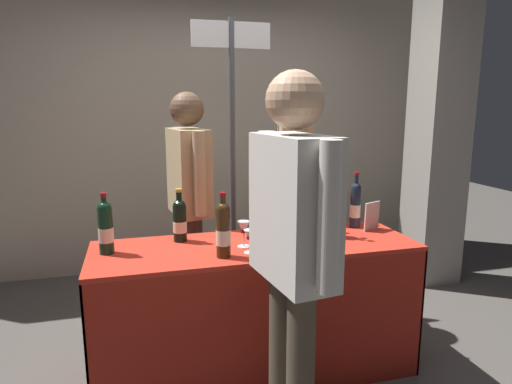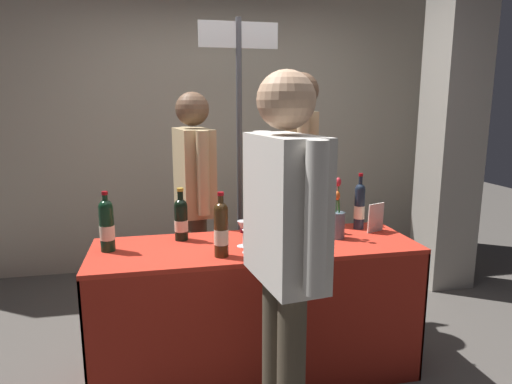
% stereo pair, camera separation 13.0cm
% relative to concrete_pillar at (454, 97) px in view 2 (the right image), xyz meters
% --- Properties ---
extents(ground_plane, '(12.00, 12.00, 0.00)m').
position_rel_concrete_pillar_xyz_m(ground_plane, '(-1.91, -1.00, -1.63)').
color(ground_plane, '#514C47').
extents(back_partition, '(5.68, 0.12, 2.66)m').
position_rel_concrete_pillar_xyz_m(back_partition, '(-1.91, 0.97, -0.30)').
color(back_partition, '#B2A893').
rests_on(back_partition, ground_plane).
extents(concrete_pillar, '(0.40, 0.40, 3.26)m').
position_rel_concrete_pillar_xyz_m(concrete_pillar, '(0.00, 0.00, 0.00)').
color(concrete_pillar, gray).
rests_on(concrete_pillar, ground_plane).
extents(tasting_table, '(1.83, 0.60, 0.79)m').
position_rel_concrete_pillar_xyz_m(tasting_table, '(-1.91, -1.00, -1.10)').
color(tasting_table, red).
rests_on(tasting_table, ground_plane).
extents(featured_wine_bottle, '(0.08, 0.08, 0.31)m').
position_rel_concrete_pillar_xyz_m(featured_wine_bottle, '(-1.47, -0.83, -0.71)').
color(featured_wine_bottle, black).
rests_on(featured_wine_bottle, tasting_table).
extents(display_bottle_0, '(0.08, 0.08, 0.33)m').
position_rel_concrete_pillar_xyz_m(display_bottle_0, '(-2.72, -0.95, -0.69)').
color(display_bottle_0, black).
rests_on(display_bottle_0, tasting_table).
extents(display_bottle_1, '(0.07, 0.07, 0.33)m').
position_rel_concrete_pillar_xyz_m(display_bottle_1, '(-1.65, -0.83, -0.70)').
color(display_bottle_1, black).
rests_on(display_bottle_1, tasting_table).
extents(display_bottle_2, '(0.08, 0.08, 0.31)m').
position_rel_concrete_pillar_xyz_m(display_bottle_2, '(-2.32, -0.83, -0.71)').
color(display_bottle_2, black).
rests_on(display_bottle_2, tasting_table).
extents(display_bottle_3, '(0.07, 0.07, 0.32)m').
position_rel_concrete_pillar_xyz_m(display_bottle_3, '(-1.87, -1.08, -0.70)').
color(display_bottle_3, black).
rests_on(display_bottle_3, tasting_table).
extents(display_bottle_4, '(0.08, 0.08, 0.34)m').
position_rel_concrete_pillar_xyz_m(display_bottle_4, '(-2.13, -1.16, -0.69)').
color(display_bottle_4, '#38230F').
rests_on(display_bottle_4, tasting_table).
extents(display_bottle_5, '(0.08, 0.08, 0.33)m').
position_rel_concrete_pillar_xyz_m(display_bottle_5, '(-1.79, -0.80, -0.69)').
color(display_bottle_5, '#38230F').
rests_on(display_bottle_5, tasting_table).
extents(display_bottle_6, '(0.07, 0.07, 0.36)m').
position_rel_concrete_pillar_xyz_m(display_bottle_6, '(-1.20, -0.82, -0.69)').
color(display_bottle_6, '#192333').
rests_on(display_bottle_6, tasting_table).
extents(wine_glass_near_vendor, '(0.07, 0.07, 0.15)m').
position_rel_concrete_pillar_xyz_m(wine_glass_near_vendor, '(-1.99, -1.03, -0.73)').
color(wine_glass_near_vendor, silver).
rests_on(wine_glass_near_vendor, tasting_table).
extents(wine_glass_mid, '(0.07, 0.07, 0.13)m').
position_rel_concrete_pillar_xyz_m(wine_glass_mid, '(-1.98, -1.14, -0.74)').
color(wine_glass_mid, silver).
rests_on(wine_glass_mid, tasting_table).
extents(flower_vase, '(0.08, 0.09, 0.37)m').
position_rel_concrete_pillar_xyz_m(flower_vase, '(-1.42, -0.99, -0.73)').
color(flower_vase, slate).
rests_on(flower_vase, tasting_table).
extents(brochure_stand, '(0.13, 0.06, 0.18)m').
position_rel_concrete_pillar_xyz_m(brochure_stand, '(-1.13, -0.91, -0.75)').
color(brochure_stand, silver).
rests_on(brochure_stand, tasting_table).
extents(vendor_presenter, '(0.27, 0.58, 1.66)m').
position_rel_concrete_pillar_xyz_m(vendor_presenter, '(-2.20, -0.31, -0.64)').
color(vendor_presenter, '#4C4233').
rests_on(vendor_presenter, ground_plane).
extents(vendor_assistant, '(0.31, 0.59, 1.79)m').
position_rel_concrete_pillar_xyz_m(vendor_assistant, '(-1.46, -0.36, -0.54)').
color(vendor_assistant, '#4C4233').
rests_on(vendor_assistant, ground_plane).
extents(taster_foreground_right, '(0.27, 0.61, 1.71)m').
position_rel_concrete_pillar_xyz_m(taster_foreground_right, '(-1.93, -1.66, -0.60)').
color(taster_foreground_right, '#4C4233').
rests_on(taster_foreground_right, ground_plane).
extents(booth_signpost, '(0.59, 0.04, 2.19)m').
position_rel_concrete_pillar_xyz_m(booth_signpost, '(-1.83, -0.01, -0.25)').
color(booth_signpost, '#47474C').
rests_on(booth_signpost, ground_plane).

